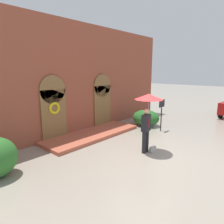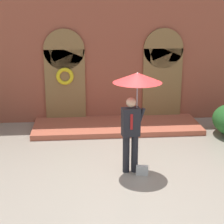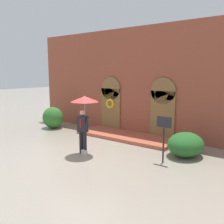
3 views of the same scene
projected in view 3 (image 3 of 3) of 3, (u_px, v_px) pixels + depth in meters
name	position (u px, v px, depth m)	size (l,w,h in m)	color
ground_plane	(84.00, 153.00, 10.34)	(80.00, 80.00, 0.00)	gray
building_facade	(138.00, 84.00, 13.19)	(14.00, 2.30, 5.60)	brown
person_with_umbrella	(84.00, 107.00, 9.92)	(1.10, 1.10, 2.36)	black
handbag	(84.00, 153.00, 9.95)	(0.28, 0.12, 0.22)	#B7B7B2
sign_post	(164.00, 132.00, 9.03)	(0.56, 0.06, 1.72)	black
shrub_left	(53.00, 118.00, 14.84)	(1.31, 1.13, 1.26)	#2D6B28
shrub_right	(186.00, 144.00, 9.87)	(1.37, 1.64, 0.94)	#235B23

